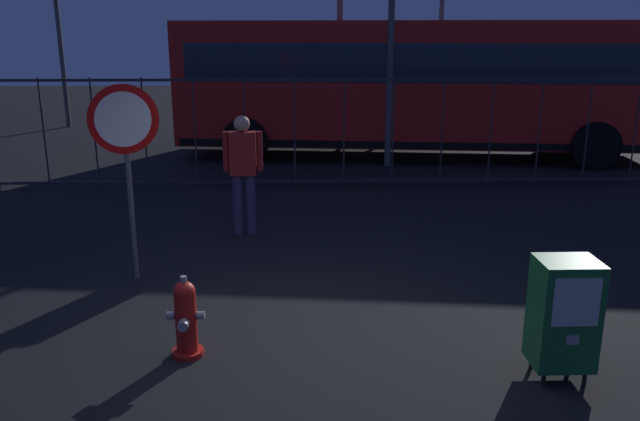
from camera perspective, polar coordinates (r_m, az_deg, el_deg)
ground_plane at (r=6.10m, az=-2.49°, el=-11.26°), size 60.00×60.00×0.00m
fire_hydrant at (r=5.76m, az=-11.88°, el=-9.43°), size 0.33×0.32×0.75m
newspaper_box_primary at (r=5.58m, az=20.92°, el=-8.54°), size 0.48×0.42×1.02m
stop_sign at (r=7.33m, az=-16.96°, el=5.86°), size 0.71×0.31×2.23m
pedestrian at (r=8.93m, az=-6.87°, el=3.80°), size 0.55×0.22×1.67m
fence_barrier at (r=11.69m, az=-2.29°, el=7.02°), size 18.03×0.04×2.00m
bus_near at (r=14.83m, az=8.50°, el=11.37°), size 10.72×3.77×3.00m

